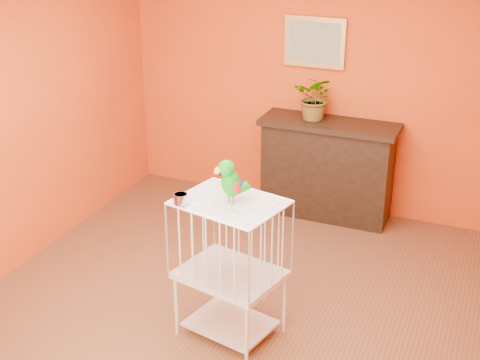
% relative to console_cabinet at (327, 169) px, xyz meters
% --- Properties ---
extents(ground, '(4.50, 4.50, 0.00)m').
position_rel_console_cabinet_xyz_m(ground, '(-0.25, -2.01, -0.51)').
color(ground, brown).
rests_on(ground, ground).
extents(room_shell, '(4.50, 4.50, 4.50)m').
position_rel_console_cabinet_xyz_m(room_shell, '(-0.25, -2.01, 1.07)').
color(room_shell, '#CF4413').
rests_on(room_shell, ground).
extents(console_cabinet, '(1.38, 0.49, 1.02)m').
position_rel_console_cabinet_xyz_m(console_cabinet, '(0.00, 0.00, 0.00)').
color(console_cabinet, black).
rests_on(console_cabinet, ground).
extents(potted_plant, '(0.42, 0.47, 0.36)m').
position_rel_console_cabinet_xyz_m(potted_plant, '(-0.15, 0.06, 0.69)').
color(potted_plant, '#26722D').
rests_on(potted_plant, console_cabinet).
extents(framed_picture, '(0.62, 0.04, 0.50)m').
position_rel_console_cabinet_xyz_m(framed_picture, '(-0.25, 0.21, 1.24)').
color(framed_picture, '#BA8F42').
rests_on(framed_picture, room_shell).
extents(birdcage, '(0.82, 0.70, 1.11)m').
position_rel_console_cabinet_xyz_m(birdcage, '(-0.08, -2.27, 0.07)').
color(birdcage, beige).
rests_on(birdcage, ground).
extents(feed_cup, '(0.10, 0.10, 0.07)m').
position_rel_console_cabinet_xyz_m(feed_cup, '(-0.38, -2.43, 0.64)').
color(feed_cup, silver).
rests_on(feed_cup, birdcage).
extents(parrot, '(0.21, 0.27, 0.32)m').
position_rel_console_cabinet_xyz_m(parrot, '(-0.08, -2.26, 0.76)').
color(parrot, '#59544C').
rests_on(parrot, birdcage).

